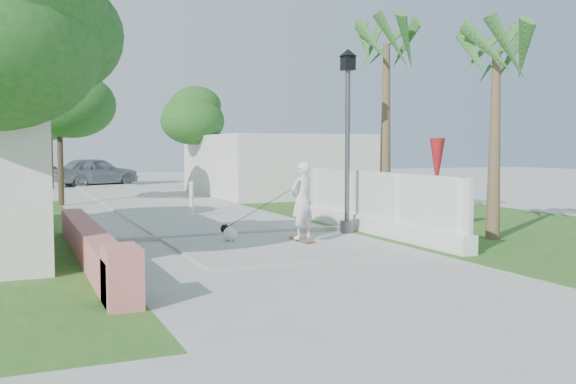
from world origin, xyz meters
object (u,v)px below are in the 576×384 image
patio_umbrella (437,164)px  street_lamp (347,133)px  bollard (192,199)px  parked_car (96,171)px  skateboarder (273,207)px  dog (229,233)px

patio_umbrella → street_lamp: bearing=152.2°
street_lamp → bollard: bearing=121.0°
bollard → patio_umbrella: (4.60, -5.50, 1.10)m
bollard → parked_car: 17.94m
parked_car → street_lamp: bearing=169.7°
street_lamp → skateboarder: street_lamp is taller
dog → parked_car: (-0.13, 22.99, 0.55)m
patio_umbrella → skateboarder: (-4.21, 0.08, -0.88)m
patio_umbrella → parked_car: 24.02m
bollard → street_lamp: bearing=-59.0°
skateboarder → dog: size_ratio=3.00×
patio_umbrella → dog: patio_umbrella is taller
bollard → parked_car: bearing=92.0°
street_lamp → parked_car: street_lamp is taller
street_lamp → dog: (-3.20, -0.56, -2.20)m
dog → parked_car: size_ratio=0.13×
bollard → parked_car: size_ratio=0.24×
patio_umbrella → dog: 5.32m
dog → parked_car: bearing=73.7°
bollard → skateboarder: size_ratio=0.61×
skateboarder → parked_car: skateboarder is taller
bollard → dog: (-0.50, -5.06, -0.36)m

